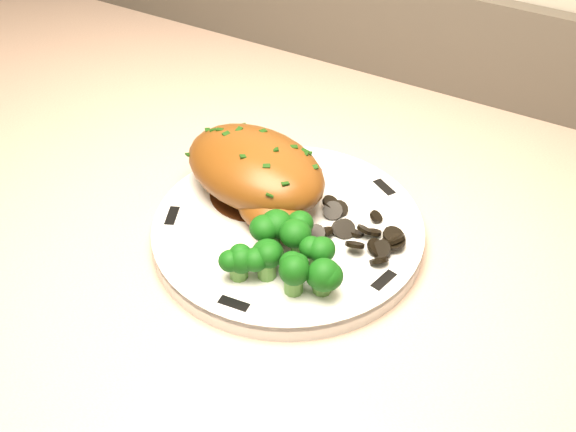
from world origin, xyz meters
The scene contains 10 objects.
plate centered at (-0.16, 1.67, 0.94)m, with size 0.24×0.24×0.02m, color silver.
rim_accent_0 centered at (-0.11, 1.76, 0.95)m, with size 0.03×0.01×0.00m, color black.
rim_accent_1 centered at (-0.23, 1.75, 0.95)m, with size 0.03×0.01×0.00m, color black.
rim_accent_2 centered at (-0.26, 1.63, 0.95)m, with size 0.03×0.01×0.00m, color black.
rim_accent_3 centered at (-0.15, 1.56, 0.95)m, with size 0.03×0.01×0.00m, color black.
rim_accent_4 centered at (-0.06, 1.65, 0.95)m, with size 0.03×0.01×0.00m, color black.
gravy_pool centered at (-0.21, 1.69, 0.95)m, with size 0.09×0.09×0.00m, color #351709.
chicken_breast centered at (-0.21, 1.69, 0.97)m, with size 0.16×0.13×0.06m.
mushroom_pile centered at (-0.11, 1.68, 0.95)m, with size 0.08×0.06×0.02m.
broccoli_florets centered at (-0.13, 1.61, 0.97)m, with size 0.09×0.07×0.04m.
Camera 1 is at (0.08, 1.24, 1.37)m, focal length 45.00 mm.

